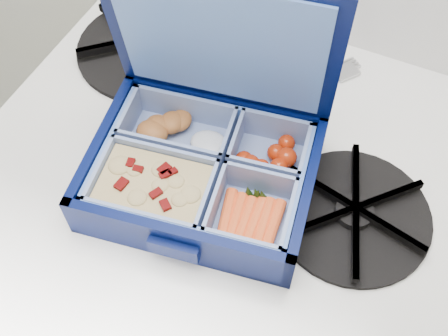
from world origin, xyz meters
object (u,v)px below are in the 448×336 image
at_px(bento_box, 203,173).
at_px(fork, 287,97).
at_px(stove, 233,305).
at_px(burner_grate, 355,211).

bearing_deg(bento_box, fork, 67.81).
distance_m(stove, burner_grate, 0.46).
bearing_deg(burner_grate, bento_box, -168.31).
relative_size(bento_box, burner_grate, 1.40).
relative_size(bento_box, fork, 1.26).
distance_m(stove, bento_box, 0.45).
xyz_separation_m(stove, fork, (0.01, 0.11, 0.43)).
relative_size(stove, fork, 4.80).
bearing_deg(fork, bento_box, -66.12).
height_order(burner_grate, fork, burner_grate).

